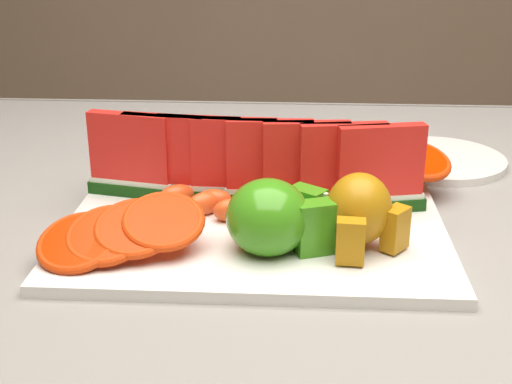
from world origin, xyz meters
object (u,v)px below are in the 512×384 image
Objects in this scene: pear_cluster at (361,212)px; side_plate at (438,160)px; fork at (195,141)px; platter at (255,227)px; apple_cluster at (275,218)px.

pear_cluster reaches higher than side_plate.
fork is (-0.34, 0.07, -0.00)m from side_plate.
side_plate is 0.35m from fork.
apple_cluster is (0.02, -0.06, 0.04)m from platter.
apple_cluster is 0.08m from pear_cluster.
side_plate is (0.13, 0.29, -0.05)m from pear_cluster.
platter is at bearing 111.22° from apple_cluster.
fork is at bearing 120.79° from pear_cluster.
pear_cluster reaches higher than apple_cluster.
pear_cluster is 0.32m from side_plate.
side_plate is (0.23, 0.23, -0.00)m from platter.
pear_cluster is (0.11, -0.05, 0.04)m from platter.
apple_cluster is 0.57× the size of side_plate.
platter is at bearing 153.42° from pear_cluster.
apple_cluster is at bearing -174.94° from pear_cluster.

